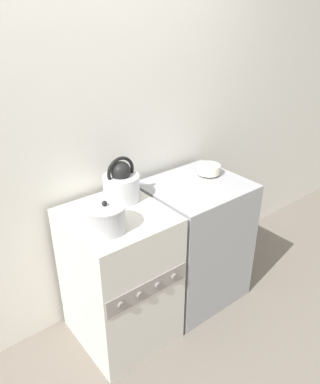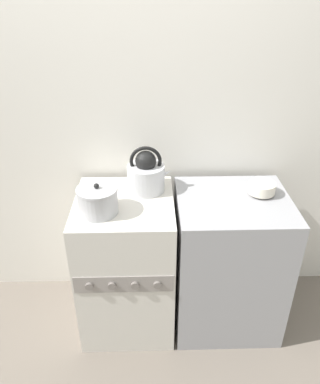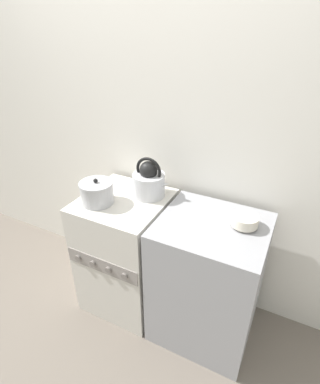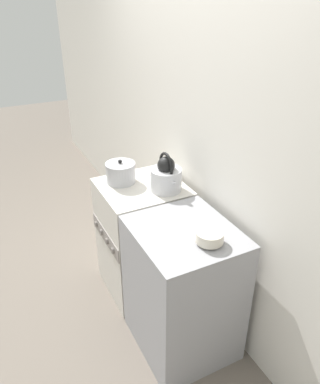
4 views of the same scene
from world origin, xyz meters
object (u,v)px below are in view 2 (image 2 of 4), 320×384
Objects in this scene: stove at (127,263)px; kettle at (146,174)px; cooking_pot at (98,200)px; enamel_bowl at (262,188)px.

kettle is at bearing 45.28° from stove.
cooking_pot is at bearing -140.33° from stove.
stove is 0.58m from kettle.
kettle is at bearing 42.63° from cooking_pot.
kettle is 1.78× the size of enamel_bowl.
stove is at bearing 39.67° from cooking_pot.
cooking_pot is (-0.13, -0.10, 0.52)m from stove.
enamel_bowl is at bearing 3.99° from stove.
kettle is at bearing 173.52° from enamel_bowl.
kettle reaches higher than stove.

